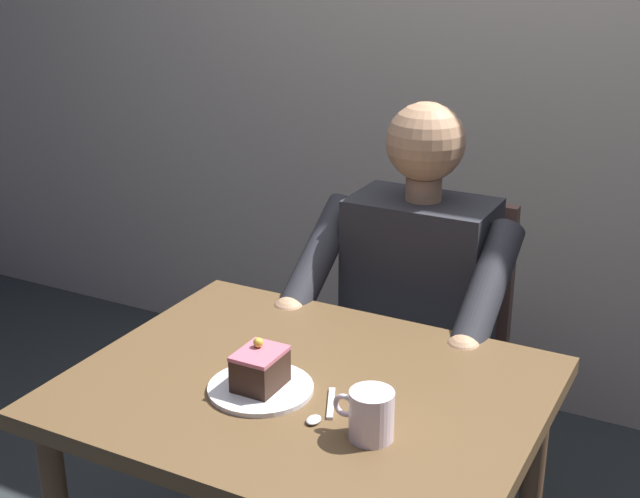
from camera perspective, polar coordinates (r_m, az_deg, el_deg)
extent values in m
cube|color=brown|center=(1.75, -0.97, -9.36)|extent=(0.92, 0.73, 0.04)
cylinder|color=brown|center=(2.34, -6.03, -11.22)|extent=(0.05, 0.05, 0.71)
cube|color=brown|center=(2.40, 6.46, -8.60)|extent=(0.42, 0.42, 0.04)
cube|color=brown|center=(2.46, 8.32, -1.65)|extent=(0.38, 0.04, 0.45)
cylinder|color=brown|center=(2.43, 0.58, -13.80)|extent=(0.04, 0.04, 0.42)
cylinder|color=brown|center=(2.61, 11.52, -11.66)|extent=(0.04, 0.04, 0.42)
cylinder|color=brown|center=(2.71, 4.12, -9.96)|extent=(0.04, 0.04, 0.42)
cube|color=#2A2B32|center=(2.27, 6.54, -2.83)|extent=(0.36, 0.22, 0.50)
sphere|color=tan|center=(2.14, 6.97, 7.02)|extent=(0.20, 0.20, 0.20)
cylinder|color=tan|center=(2.17, 6.84, 3.99)|extent=(0.09, 0.09, 0.06)
cylinder|color=#2A2B32|center=(2.04, 10.97, -2.48)|extent=(0.08, 0.33, 0.26)
sphere|color=tan|center=(1.94, 9.35, -6.86)|extent=(0.09, 0.09, 0.09)
cylinder|color=#2A2B32|center=(2.19, -0.06, -0.42)|extent=(0.08, 0.33, 0.26)
sphere|color=tan|center=(2.10, -2.10, -4.36)|extent=(0.09, 0.09, 0.09)
cylinder|color=#282C36|center=(2.26, 7.28, -10.64)|extent=(0.13, 0.38, 0.14)
cylinder|color=#282C36|center=(2.32, 3.06, -9.63)|extent=(0.13, 0.38, 0.14)
cylinder|color=white|center=(1.72, -3.93, -9.12)|extent=(0.21, 0.21, 0.01)
cube|color=#372218|center=(1.70, -3.96, -7.99)|extent=(0.08, 0.10, 0.07)
cube|color=#CA657A|center=(1.69, -3.99, -6.87)|extent=(0.08, 0.10, 0.01)
sphere|color=gold|center=(1.70, -4.09, -6.16)|extent=(0.02, 0.02, 0.02)
cylinder|color=white|center=(1.56, 3.41, -10.84)|extent=(0.08, 0.08, 0.09)
torus|color=white|center=(1.57, 1.64, -10.25)|extent=(0.05, 0.01, 0.05)
cylinder|color=black|center=(1.54, 3.44, -9.57)|extent=(0.07, 0.07, 0.01)
cube|color=silver|center=(1.67, 0.73, -10.11)|extent=(0.06, 0.11, 0.01)
ellipsoid|color=silver|center=(1.62, -0.42, -11.17)|extent=(0.03, 0.04, 0.01)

